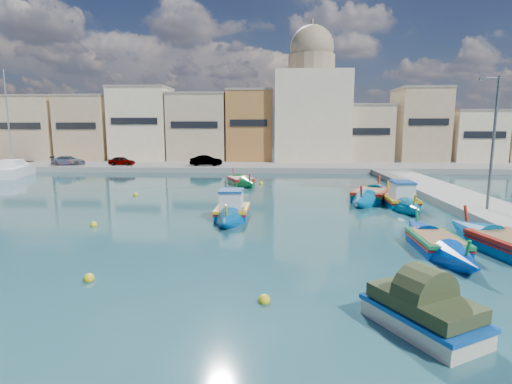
% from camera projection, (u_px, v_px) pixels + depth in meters
% --- Properties ---
extents(ground, '(160.00, 160.00, 0.00)m').
position_uv_depth(ground, '(162.00, 242.00, 18.28)').
color(ground, '#163E44').
rests_on(ground, ground).
extents(north_quay, '(80.00, 8.00, 0.60)m').
position_uv_depth(north_quay, '(234.00, 167.00, 49.78)').
color(north_quay, gray).
rests_on(north_quay, ground).
extents(north_townhouses, '(83.20, 7.87, 10.19)m').
position_uv_depth(north_townhouses, '(287.00, 129.00, 55.96)').
color(north_townhouses, tan).
rests_on(north_townhouses, ground).
extents(church_block, '(10.00, 10.00, 19.10)m').
position_uv_depth(church_block, '(311.00, 104.00, 55.88)').
color(church_block, beige).
rests_on(church_block, ground).
extents(quay_street_lamp, '(1.18, 0.16, 8.00)m').
position_uv_depth(quay_street_lamp, '(492.00, 143.00, 22.65)').
color(quay_street_lamp, '#595B60').
rests_on(quay_street_lamp, ground).
extents(parked_cars, '(21.11, 2.30, 1.25)m').
position_uv_depth(parked_cars, '(130.00, 161.00, 48.78)').
color(parked_cars, '#4C1919').
rests_on(parked_cars, north_quay).
extents(luzzu_turquoise_cabin, '(1.93, 8.31, 2.66)m').
position_uv_depth(luzzu_turquoise_cabin, '(400.00, 201.00, 26.67)').
color(luzzu_turquoise_cabin, '#006C99').
rests_on(luzzu_turquoise_cabin, ground).
extents(luzzu_blue_cabin, '(1.90, 7.34, 2.59)m').
position_uv_depth(luzzu_blue_cabin, '(232.00, 212.00, 23.32)').
color(luzzu_blue_cabin, '#004E9F').
rests_on(luzzu_blue_cabin, ground).
extents(luzzu_cyan_mid, '(5.54, 8.97, 2.63)m').
position_uv_depth(luzzu_cyan_mid, '(370.00, 196.00, 28.84)').
color(luzzu_cyan_mid, '#006096').
rests_on(luzzu_cyan_mid, ground).
extents(luzzu_green, '(4.36, 7.21, 2.22)m').
position_uv_depth(luzzu_green, '(241.00, 182.00, 36.98)').
color(luzzu_green, '#0B7734').
rests_on(luzzu_green, ground).
extents(luzzu_blue_south, '(1.88, 7.69, 2.21)m').
position_uv_depth(luzzu_blue_south, '(437.00, 245.00, 17.10)').
color(luzzu_blue_south, '#0039AB').
rests_on(luzzu_blue_south, ground).
extents(tender_near, '(2.90, 3.45, 1.50)m').
position_uv_depth(tender_near, '(423.00, 313.00, 10.30)').
color(tender_near, beige).
rests_on(tender_near, ground).
extents(yacht_north, '(4.42, 9.38, 12.08)m').
position_uv_depth(yacht_north, '(19.00, 170.00, 44.32)').
color(yacht_north, white).
rests_on(yacht_north, ground).
extents(mooring_buoys, '(18.25, 25.39, 0.36)m').
position_uv_depth(mooring_buoys, '(216.00, 219.00, 22.58)').
color(mooring_buoys, yellow).
rests_on(mooring_buoys, ground).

